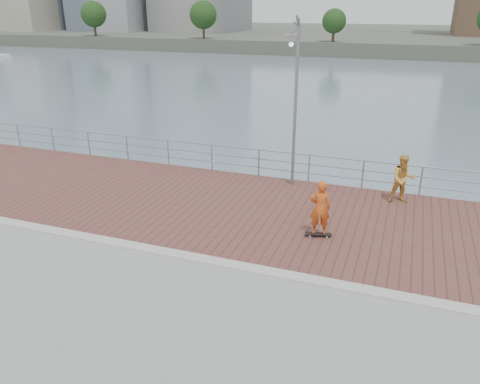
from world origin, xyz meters
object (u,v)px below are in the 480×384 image
(guardrail, at_px, (284,162))
(street_lamp, at_px, (294,76))
(skateboarder, at_px, (320,208))
(bystander, at_px, (403,179))

(guardrail, distance_m, street_lamp, 3.65)
(street_lamp, bearing_deg, skateboarder, -63.13)
(street_lamp, distance_m, skateboarder, 5.18)
(guardrail, height_order, street_lamp, street_lamp)
(skateboarder, bearing_deg, guardrail, -78.70)
(street_lamp, height_order, skateboarder, street_lamp)
(street_lamp, height_order, bystander, street_lamp)
(guardrail, relative_size, street_lamp, 6.63)
(guardrail, bearing_deg, skateboarder, -62.88)
(guardrail, relative_size, skateboarder, 23.13)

